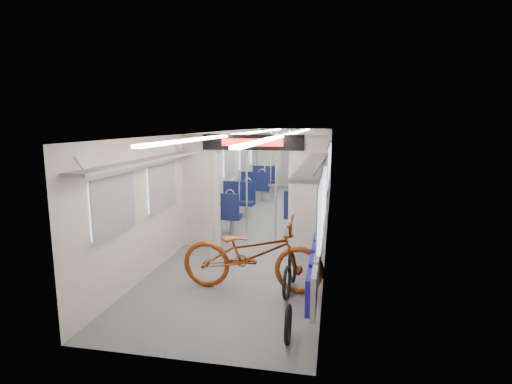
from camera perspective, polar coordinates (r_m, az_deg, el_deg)
carriage at (r=9.62m, az=1.70°, el=3.76°), size 12.00×12.02×2.31m
bicycle at (r=6.10m, az=-0.57°, el=-8.83°), size 2.18×0.77×1.14m
flip_bench at (r=5.58m, az=8.44°, el=-10.65°), size 0.12×2.11×0.52m
bike_hoop_a at (r=4.87m, az=4.60°, el=-18.58°), size 0.05×0.46×0.46m
bike_hoop_b at (r=5.92m, az=4.44°, el=-13.01°), size 0.09×0.50×0.50m
bike_hoop_c at (r=6.53m, az=5.16°, el=-10.82°), size 0.19×0.49×0.50m
seat_bay_near_left at (r=9.95m, az=-3.65°, el=-1.72°), size 0.89×1.96×1.07m
seat_bay_near_right at (r=10.08m, az=7.33°, el=-1.50°), size 0.92×2.14×1.12m
seat_bay_far_left at (r=13.82m, az=0.57°, el=1.57°), size 0.89×1.97×1.07m
seat_bay_far_right at (r=13.24m, az=8.26°, el=1.20°), size 0.92×2.14×1.12m
stanchion_near_left at (r=8.77m, az=-1.33°, el=0.84°), size 0.04×0.04×2.30m
stanchion_near_right at (r=8.47m, az=2.87°, el=0.51°), size 0.05×0.05×2.30m
stanchion_far_left at (r=11.54m, az=2.12°, el=3.02°), size 0.04×0.04×2.30m
stanchion_far_right at (r=11.80m, az=4.77°, el=3.15°), size 0.04×0.04×2.30m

